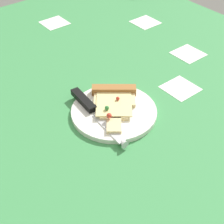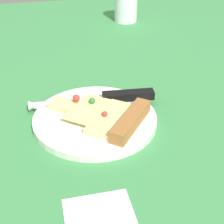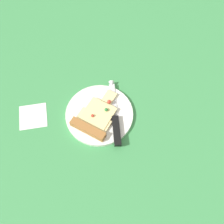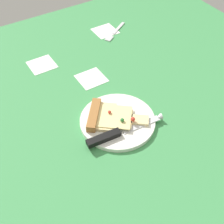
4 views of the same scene
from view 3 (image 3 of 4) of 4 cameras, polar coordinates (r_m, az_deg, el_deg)
ground_plane at (r=91.17cm, az=1.99°, el=-2.07°), size 156.61×156.61×3.00cm
plate at (r=90.04cm, az=-2.66°, el=-0.51°), size 22.31×22.31×1.31cm
pizza_slice at (r=87.80cm, az=-3.54°, el=-1.38°), size 18.44×17.00×2.61cm
knife at (r=87.92cm, az=0.67°, el=-1.28°), size 24.09×4.09×2.45cm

